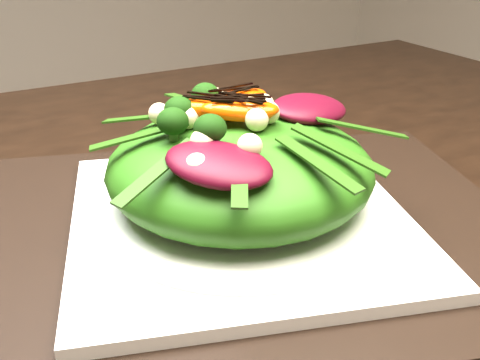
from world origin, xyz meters
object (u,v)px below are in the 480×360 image
placemat (240,226)px  salad_bowl (240,205)px  dining_table (85,238)px  orange_segment (218,105)px  lettuce_mound (240,167)px  plate_base (240,219)px

placemat → salad_bowl: 0.02m
placemat → salad_bowl: salad_bowl is taller
dining_table → orange_segment: 0.18m
salad_bowl → lettuce_mound: size_ratio=1.05×
dining_table → orange_segment: bearing=-22.9°
placemat → lettuce_mound: (0.00, 0.00, 0.06)m
placemat → plate_base: size_ratio=1.72×
dining_table → plate_base: bearing=-34.6°
placemat → lettuce_mound: lettuce_mound is taller
placemat → salad_bowl: size_ratio=2.10×
dining_table → orange_segment: size_ratio=26.18×
dining_table → placemat: (0.12, -0.08, 0.02)m
dining_table → placemat: size_ratio=3.23×
salad_bowl → lettuce_mound: bearing=0.0°
placemat → lettuce_mound: 0.06m
dining_table → salad_bowl: bearing=-34.6°
dining_table → placemat: 0.15m
orange_segment → dining_table: bearing=157.1°
plate_base → lettuce_mound: (0.00, 0.00, 0.05)m
dining_table → salad_bowl: size_ratio=6.77×
dining_table → orange_segment: (0.12, -0.05, 0.12)m
lettuce_mound → orange_segment: orange_segment is taller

